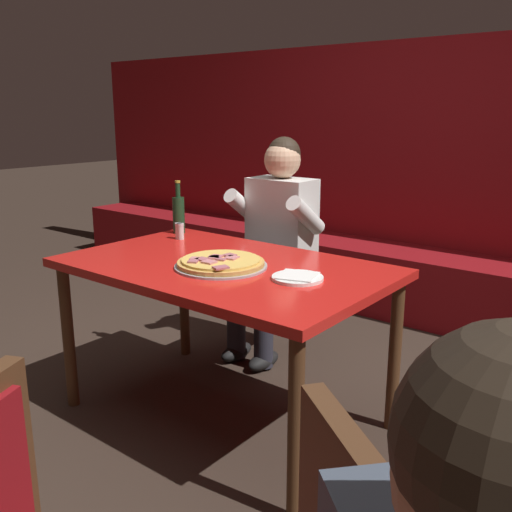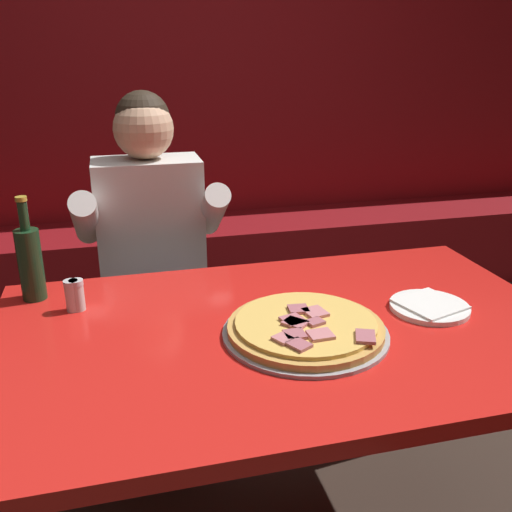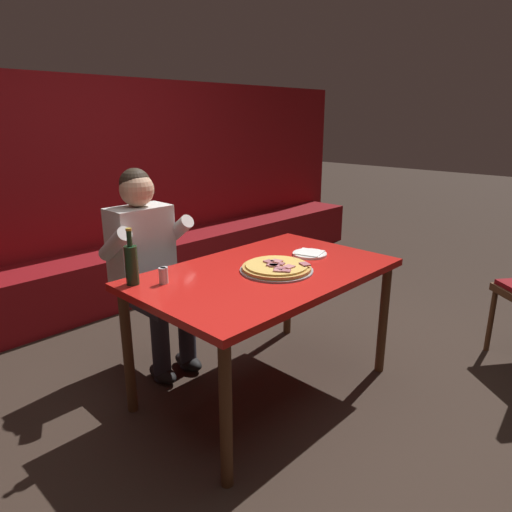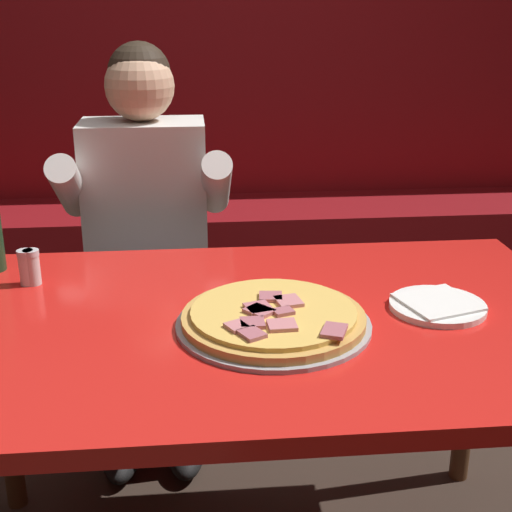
{
  "view_description": "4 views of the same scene",
  "coord_description": "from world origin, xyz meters",
  "px_view_note": "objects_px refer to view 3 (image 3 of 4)",
  "views": [
    {
      "loc": [
        1.64,
        -1.84,
        1.42
      ],
      "look_at": [
        0.07,
        0.14,
        0.77
      ],
      "focal_mm": 40.0,
      "sensor_mm": 36.0,
      "label": 1
    },
    {
      "loc": [
        -0.39,
        -1.22,
        1.42
      ],
      "look_at": [
        -0.02,
        0.25,
        0.86
      ],
      "focal_mm": 40.0,
      "sensor_mm": 36.0,
      "label": 2
    },
    {
      "loc": [
        -1.76,
        -1.62,
        1.57
      ],
      "look_at": [
        0.15,
        0.22,
        0.76
      ],
      "focal_mm": 32.0,
      "sensor_mm": 36.0,
      "label": 3
    },
    {
      "loc": [
        -0.13,
        -1.38,
        1.4
      ],
      "look_at": [
        0.02,
        0.2,
        0.82
      ],
      "focal_mm": 50.0,
      "sensor_mm": 36.0,
      "label": 4
    }
  ],
  "objects_px": {
    "pizza": "(277,268)",
    "plate_white_paper": "(309,254)",
    "shaker_black_pepper": "(162,277)",
    "beer_bottle": "(131,263)",
    "diner_seated_blue_shirt": "(150,261)",
    "shaker_red_pepper_flakes": "(165,276)",
    "main_dining_table": "(266,283)"
  },
  "relations": [
    {
      "from": "pizza",
      "to": "plate_white_paper",
      "type": "distance_m",
      "value": 0.37
    },
    {
      "from": "beer_bottle",
      "to": "diner_seated_blue_shirt",
      "type": "bearing_deg",
      "value": 48.15
    },
    {
      "from": "pizza",
      "to": "diner_seated_blue_shirt",
      "type": "distance_m",
      "value": 0.85
    },
    {
      "from": "plate_white_paper",
      "to": "diner_seated_blue_shirt",
      "type": "bearing_deg",
      "value": 132.65
    },
    {
      "from": "pizza",
      "to": "main_dining_table",
      "type": "bearing_deg",
      "value": 119.31
    },
    {
      "from": "shaker_red_pepper_flakes",
      "to": "plate_white_paper",
      "type": "bearing_deg",
      "value": -13.95
    },
    {
      "from": "shaker_red_pepper_flakes",
      "to": "beer_bottle",
      "type": "bearing_deg",
      "value": 138.57
    },
    {
      "from": "plate_white_paper",
      "to": "shaker_black_pepper",
      "type": "bearing_deg",
      "value": 166.26
    },
    {
      "from": "plate_white_paper",
      "to": "beer_bottle",
      "type": "xyz_separation_m",
      "value": [
        -1.03,
        0.33,
        0.1
      ]
    },
    {
      "from": "plate_white_paper",
      "to": "beer_bottle",
      "type": "bearing_deg",
      "value": 162.11
    },
    {
      "from": "pizza",
      "to": "shaker_black_pepper",
      "type": "height_order",
      "value": "shaker_black_pepper"
    },
    {
      "from": "shaker_black_pepper",
      "to": "diner_seated_blue_shirt",
      "type": "height_order",
      "value": "diner_seated_blue_shirt"
    },
    {
      "from": "pizza",
      "to": "beer_bottle",
      "type": "height_order",
      "value": "beer_bottle"
    },
    {
      "from": "plate_white_paper",
      "to": "shaker_black_pepper",
      "type": "xyz_separation_m",
      "value": [
        -0.92,
        0.23,
        0.03
      ]
    },
    {
      "from": "plate_white_paper",
      "to": "shaker_red_pepper_flakes",
      "type": "bearing_deg",
      "value": 166.05
    },
    {
      "from": "shaker_black_pepper",
      "to": "diner_seated_blue_shirt",
      "type": "xyz_separation_m",
      "value": [
        0.25,
        0.5,
        -0.09
      ]
    },
    {
      "from": "pizza",
      "to": "beer_bottle",
      "type": "bearing_deg",
      "value": 149.35
    },
    {
      "from": "main_dining_table",
      "to": "shaker_black_pepper",
      "type": "bearing_deg",
      "value": 156.24
    },
    {
      "from": "plate_white_paper",
      "to": "diner_seated_blue_shirt",
      "type": "xyz_separation_m",
      "value": [
        -0.67,
        0.73,
        -0.06
      ]
    },
    {
      "from": "shaker_red_pepper_flakes",
      "to": "diner_seated_blue_shirt",
      "type": "xyz_separation_m",
      "value": [
        0.24,
        0.5,
        -0.09
      ]
    },
    {
      "from": "beer_bottle",
      "to": "shaker_red_pepper_flakes",
      "type": "bearing_deg",
      "value": -41.43
    },
    {
      "from": "plate_white_paper",
      "to": "shaker_black_pepper",
      "type": "height_order",
      "value": "shaker_black_pepper"
    },
    {
      "from": "shaker_black_pepper",
      "to": "shaker_red_pepper_flakes",
      "type": "relative_size",
      "value": 1.0
    },
    {
      "from": "plate_white_paper",
      "to": "shaker_red_pepper_flakes",
      "type": "relative_size",
      "value": 2.44
    },
    {
      "from": "diner_seated_blue_shirt",
      "to": "pizza",
      "type": "bearing_deg",
      "value": -68.92
    },
    {
      "from": "plate_white_paper",
      "to": "diner_seated_blue_shirt",
      "type": "height_order",
      "value": "diner_seated_blue_shirt"
    },
    {
      "from": "beer_bottle",
      "to": "shaker_red_pepper_flakes",
      "type": "distance_m",
      "value": 0.18
    },
    {
      "from": "beer_bottle",
      "to": "main_dining_table",
      "type": "bearing_deg",
      "value": -28.14
    },
    {
      "from": "pizza",
      "to": "plate_white_paper",
      "type": "relative_size",
      "value": 1.93
    },
    {
      "from": "main_dining_table",
      "to": "pizza",
      "type": "height_order",
      "value": "pizza"
    },
    {
      "from": "beer_bottle",
      "to": "shaker_red_pepper_flakes",
      "type": "relative_size",
      "value": 3.4
    },
    {
      "from": "plate_white_paper",
      "to": "diner_seated_blue_shirt",
      "type": "relative_size",
      "value": 0.16
    }
  ]
}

